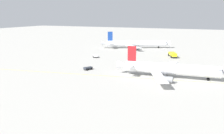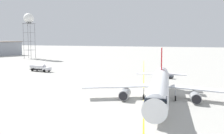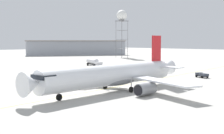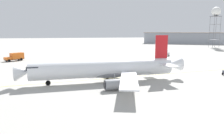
# 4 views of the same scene
# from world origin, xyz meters

# --- Properties ---
(ground_plane) EXTENTS (600.00, 600.00, 0.00)m
(ground_plane) POSITION_xyz_m (0.00, 0.00, 0.00)
(ground_plane) COLOR #ADAAA3
(airliner_main) EXTENTS (39.39, 35.17, 10.81)m
(airliner_main) POSITION_xyz_m (-4.51, -2.97, 3.00)
(airliner_main) COLOR white
(airliner_main) RESTS_ON ground_plane
(airliner_secondary) EXTENTS (42.78, 31.70, 11.41)m
(airliner_secondary) POSITION_xyz_m (31.17, -70.72, 2.83)
(airliner_secondary) COLOR white
(airliner_secondary) RESTS_ON ground_plane
(baggage_truck_truck) EXTENTS (2.95, 4.00, 1.22)m
(baggage_truck_truck) POSITION_xyz_m (28.38, -1.78, 0.71)
(baggage_truck_truck) COLOR #232326
(baggage_truck_truck) RESTS_ON ground_plane
(pushback_tug_truck) EXTENTS (4.17, 4.69, 1.30)m
(pushback_tug_truck) POSITION_xyz_m (39.01, -28.42, 0.80)
(pushback_tug_truck) COLOR #232326
(pushback_tug_truck) RESTS_ON ground_plane
(fire_tender_truck) EXTENTS (6.26, 10.32, 2.50)m
(fire_tender_truck) POSITION_xyz_m (2.27, -46.36, 1.53)
(fire_tender_truck) COLOR #232326
(fire_tender_truck) RESTS_ON ground_plane
(taxiway_centreline) EXTENTS (189.72, 33.08, 0.01)m
(taxiway_centreline) POSITION_xyz_m (-4.39, 0.35, 0.00)
(taxiway_centreline) COLOR yellow
(taxiway_centreline) RESTS_ON ground_plane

